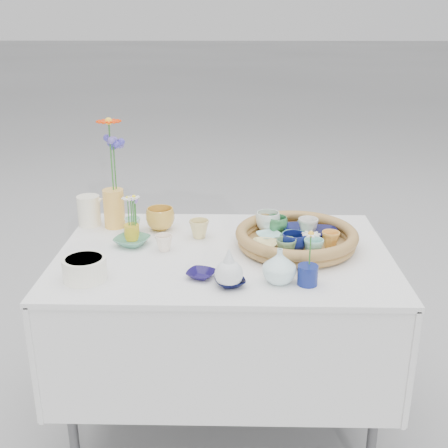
{
  "coord_description": "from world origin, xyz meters",
  "views": [
    {
      "loc": [
        0.04,
        -1.97,
        1.61
      ],
      "look_at": [
        0.0,
        0.02,
        0.87
      ],
      "focal_mm": 45.0,
      "sensor_mm": 36.0,
      "label": 1
    }
  ],
  "objects_px": {
    "tall_vase_yellow": "(114,208)",
    "wicker_tray": "(296,238)",
    "display_table": "(224,415)",
    "bud_vase_seafoam": "(279,266)"
  },
  "relations": [
    {
      "from": "display_table",
      "to": "tall_vase_yellow",
      "type": "bearing_deg",
      "value": 150.93
    },
    {
      "from": "display_table",
      "to": "wicker_tray",
      "type": "distance_m",
      "value": 0.85
    },
    {
      "from": "display_table",
      "to": "bud_vase_seafoam",
      "type": "distance_m",
      "value": 0.89
    },
    {
      "from": "tall_vase_yellow",
      "to": "wicker_tray",
      "type": "bearing_deg",
      "value": -15.73
    },
    {
      "from": "wicker_tray",
      "to": "display_table",
      "type": "bearing_deg",
      "value": -169.88
    },
    {
      "from": "bud_vase_seafoam",
      "to": "display_table",
      "type": "bearing_deg",
      "value": 126.57
    },
    {
      "from": "display_table",
      "to": "bud_vase_seafoam",
      "type": "bearing_deg",
      "value": -53.43
    },
    {
      "from": "wicker_tray",
      "to": "tall_vase_yellow",
      "type": "bearing_deg",
      "value": 164.27
    },
    {
      "from": "wicker_tray",
      "to": "tall_vase_yellow",
      "type": "relative_size",
      "value": 2.87
    },
    {
      "from": "display_table",
      "to": "bud_vase_seafoam",
      "type": "relative_size",
      "value": 10.45
    }
  ]
}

